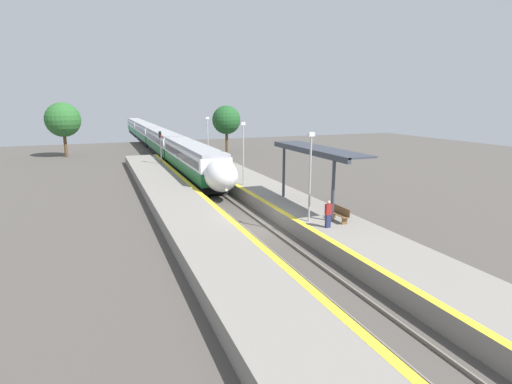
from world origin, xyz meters
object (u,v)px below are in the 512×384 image
train (155,137)px  railway_signal (161,147)px  platform_bench (340,214)px  person_waiting (328,214)px  lamppost_near (310,171)px  lamppost_far (208,138)px  lamppost_mid (243,149)px

train → railway_signal: 21.40m
platform_bench → railway_signal: (-6.50, 26.75, 1.40)m
person_waiting → lamppost_near: 2.73m
lamppost_far → train: bearing=95.8°
platform_bench → person_waiting: person_waiting is taller
train → lamppost_near: 47.38m
platform_bench → lamppost_far: bearing=94.2°
lamppost_near → railway_signal: bearing=100.4°
train → lamppost_far: 24.44m
person_waiting → lamppost_far: size_ratio=0.30×
train → platform_bench: 48.20m
platform_bench → lamppost_far: size_ratio=0.31×
railway_signal → lamppost_near: lamppost_near is taller
train → person_waiting: bearing=-86.7°
person_waiting → lamppost_near: bearing=104.8°
train → railway_signal: railway_signal is taller
train → platform_bench: bearing=-85.0°
person_waiting → lamppost_far: (-0.40, 24.55, 2.24)m
platform_bench → lamppost_near: lamppost_near is taller
person_waiting → railway_signal: 28.04m
lamppost_near → lamppost_mid: bearing=90.0°
platform_bench → lamppost_mid: size_ratio=0.31×
train → lamppost_near: size_ratio=14.56×
railway_signal → lamppost_mid: lamppost_mid is taller
lamppost_near → lamppost_mid: size_ratio=1.00×
lamppost_near → train: bearing=93.0°
platform_bench → lamppost_near: (-1.73, 0.73, 2.58)m
lamppost_near → lamppost_mid: same height
platform_bench → railway_signal: bearing=103.7°
train → lamppost_far: lamppost_far is taller
train → platform_bench: size_ratio=46.64×
lamppost_mid → lamppost_far: (0.00, 11.52, 0.00)m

